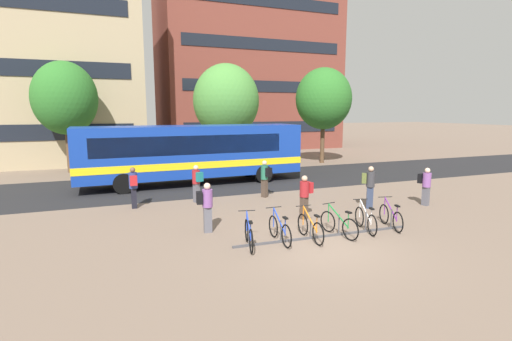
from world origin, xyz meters
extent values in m
plane|color=#7A6656|center=(0.00, 0.00, 0.00)|extent=(200.00, 200.00, 0.00)
cube|color=#232326|center=(0.00, 11.11, 0.00)|extent=(80.00, 7.20, 0.01)
cube|color=#14389E|center=(-1.55, 11.11, 1.85)|extent=(12.07, 2.89, 2.70)
cube|color=yellow|center=(-1.55, 11.11, 1.20)|extent=(12.09, 2.91, 0.36)
cube|color=black|center=(3.90, 11.27, 2.98)|extent=(1.07, 2.32, 0.40)
cube|color=black|center=(4.43, 11.28, 2.12)|extent=(0.14, 2.19, 1.40)
cube|color=black|center=(-1.89, 12.35, 2.25)|extent=(9.84, 0.34, 0.97)
cube|color=black|center=(-1.82, 9.86, 2.25)|extent=(9.84, 0.34, 0.97)
cylinder|color=black|center=(2.13, 12.37, 0.50)|extent=(1.01, 0.33, 1.00)
cylinder|color=black|center=(2.20, 10.06, 0.50)|extent=(1.01, 0.33, 1.00)
cylinder|color=black|center=(-5.30, 12.16, 0.50)|extent=(1.01, 0.33, 1.00)
cylinder|color=black|center=(-5.24, 9.85, 0.50)|extent=(1.01, 0.33, 1.00)
cube|color=#47474C|center=(0.48, 0.73, 0.03)|extent=(6.12, 0.29, 0.06)
cylinder|color=#47474C|center=(-2.07, 0.82, 0.35)|extent=(0.04, 0.04, 0.70)
cylinder|color=#47474C|center=(-1.05, 0.79, 0.35)|extent=(0.04, 0.04, 0.70)
cylinder|color=#47474C|center=(-0.03, 0.75, 0.35)|extent=(0.04, 0.04, 0.70)
cylinder|color=#47474C|center=(0.99, 0.72, 0.35)|extent=(0.04, 0.04, 0.70)
cylinder|color=#47474C|center=(2.01, 0.68, 0.35)|extent=(0.04, 0.04, 0.70)
cylinder|color=#47474C|center=(3.03, 0.65, 0.35)|extent=(0.04, 0.04, 0.70)
torus|color=black|center=(-1.98, 1.26, 0.35)|extent=(0.20, 0.70, 0.70)
torus|color=black|center=(-2.20, 0.27, 0.35)|extent=(0.20, 0.70, 0.70)
cube|color=#1E3DB2|center=(-2.09, 0.78, 0.67)|extent=(0.23, 0.90, 0.58)
cylinder|color=#1E3DB2|center=(-2.18, 0.36, 0.62)|extent=(0.04, 0.04, 0.55)
cube|color=black|center=(-2.18, 0.36, 0.88)|extent=(0.15, 0.24, 0.05)
cylinder|color=#1E3DB2|center=(-1.98, 1.24, 0.67)|extent=(0.04, 0.04, 0.65)
cylinder|color=black|center=(-1.98, 1.24, 0.98)|extent=(0.51, 0.14, 0.03)
torus|color=black|center=(-1.05, 1.34, 0.35)|extent=(0.06, 0.70, 0.70)
torus|color=black|center=(-1.08, 0.32, 0.35)|extent=(0.06, 0.70, 0.70)
cube|color=#1E3DB2|center=(-1.06, 0.85, 0.67)|extent=(0.06, 0.92, 0.58)
cylinder|color=#1E3DB2|center=(-1.07, 0.42, 0.62)|extent=(0.03, 0.03, 0.55)
cube|color=black|center=(-1.07, 0.42, 0.88)|extent=(0.11, 0.22, 0.05)
cylinder|color=#1E3DB2|center=(-1.05, 1.32, 0.67)|extent=(0.03, 0.03, 0.65)
cylinder|color=black|center=(-1.05, 1.32, 0.98)|extent=(0.52, 0.04, 0.03)
torus|color=black|center=(-0.08, 1.18, 0.35)|extent=(0.06, 0.70, 0.70)
torus|color=black|center=(-0.10, 0.16, 0.35)|extent=(0.06, 0.70, 0.70)
cube|color=orange|center=(-0.09, 0.69, 0.67)|extent=(0.06, 0.92, 0.58)
cylinder|color=orange|center=(-0.10, 0.26, 0.62)|extent=(0.03, 0.03, 0.55)
cube|color=black|center=(-0.10, 0.26, 0.88)|extent=(0.11, 0.22, 0.05)
cylinder|color=orange|center=(-0.08, 1.16, 0.67)|extent=(0.03, 0.03, 0.65)
cylinder|color=black|center=(-0.08, 1.16, 0.98)|extent=(0.52, 0.04, 0.03)
torus|color=black|center=(0.85, 1.17, 0.35)|extent=(0.17, 0.70, 0.70)
torus|color=black|center=(1.04, 0.17, 0.35)|extent=(0.17, 0.70, 0.70)
cube|color=#1E7F38|center=(0.94, 0.69, 0.67)|extent=(0.20, 0.91, 0.58)
cylinder|color=#1E7F38|center=(1.02, 0.26, 0.62)|extent=(0.03, 0.03, 0.55)
cube|color=black|center=(1.02, 0.26, 0.88)|extent=(0.14, 0.23, 0.05)
cylinder|color=#1E7F38|center=(0.86, 1.15, 0.67)|extent=(0.04, 0.04, 0.65)
cylinder|color=black|center=(0.86, 1.15, 0.98)|extent=(0.52, 0.12, 0.03)
torus|color=black|center=(2.19, 1.27, 0.35)|extent=(0.21, 0.70, 0.70)
torus|color=black|center=(1.95, 0.28, 0.35)|extent=(0.21, 0.70, 0.70)
cube|color=silver|center=(2.08, 0.79, 0.67)|extent=(0.24, 0.90, 0.58)
cylinder|color=silver|center=(1.98, 0.37, 0.62)|extent=(0.04, 0.04, 0.55)
cube|color=black|center=(1.98, 0.37, 0.88)|extent=(0.15, 0.24, 0.05)
cylinder|color=silver|center=(2.18, 1.25, 0.67)|extent=(0.04, 0.04, 0.65)
cylinder|color=black|center=(2.18, 1.25, 0.98)|extent=(0.51, 0.15, 0.03)
torus|color=black|center=(3.22, 1.24, 0.35)|extent=(0.22, 0.69, 0.70)
torus|color=black|center=(2.97, 0.25, 0.35)|extent=(0.22, 0.69, 0.70)
cube|color=#702893|center=(3.10, 0.77, 0.67)|extent=(0.26, 0.90, 0.58)
cylinder|color=#702893|center=(2.99, 0.35, 0.62)|extent=(0.04, 0.04, 0.55)
cube|color=black|center=(2.99, 0.35, 0.88)|extent=(0.15, 0.24, 0.05)
cylinder|color=#702893|center=(3.21, 1.22, 0.67)|extent=(0.04, 0.04, 0.65)
cylinder|color=black|center=(3.21, 1.22, 0.98)|extent=(0.51, 0.16, 0.03)
cube|color=#565660|center=(6.65, 2.74, 0.40)|extent=(0.26, 0.31, 0.80)
cylinder|color=#7F4C93|center=(6.65, 2.74, 1.10)|extent=(0.42, 0.42, 0.60)
sphere|color=beige|center=(6.65, 2.74, 1.51)|extent=(0.22, 0.22, 0.22)
cube|color=black|center=(6.58, 2.99, 1.13)|extent=(0.32, 0.25, 0.40)
cube|color=black|center=(-4.94, 6.77, 0.42)|extent=(0.20, 0.26, 0.84)
cylinder|color=navy|center=(-4.94, 6.77, 1.17)|extent=(0.34, 0.34, 0.65)
sphere|color=brown|center=(-4.94, 6.77, 1.60)|extent=(0.22, 0.22, 0.22)
cube|color=#B21E23|center=(-4.94, 6.51, 1.20)|extent=(0.28, 0.18, 0.40)
cube|color=#565660|center=(-2.87, 2.57, 0.43)|extent=(0.28, 0.22, 0.86)
cylinder|color=#7F4C93|center=(-2.87, 2.57, 1.16)|extent=(0.37, 0.37, 0.58)
sphere|color=beige|center=(-2.87, 2.57, 1.56)|extent=(0.22, 0.22, 0.22)
cube|color=black|center=(-3.13, 2.59, 1.18)|extent=(0.20, 0.29, 0.40)
cube|color=#47382D|center=(0.85, 2.82, 0.42)|extent=(0.31, 0.27, 0.84)
cylinder|color=maroon|center=(0.85, 2.82, 1.13)|extent=(0.43, 0.43, 0.58)
sphere|color=tan|center=(0.85, 2.82, 1.53)|extent=(0.22, 0.22, 0.22)
cube|color=#B21E23|center=(1.10, 2.90, 1.16)|extent=(0.26, 0.32, 0.40)
cube|color=#565660|center=(-2.31, 6.83, 0.42)|extent=(0.29, 0.32, 0.84)
cylinder|color=maroon|center=(-2.31, 6.83, 1.14)|extent=(0.45, 0.45, 0.60)
sphere|color=beige|center=(-2.31, 6.83, 1.54)|extent=(0.22, 0.22, 0.22)
cube|color=#197075|center=(-2.21, 6.60, 1.17)|extent=(0.33, 0.28, 0.40)
cube|color=#47382D|center=(0.86, 6.68, 0.42)|extent=(0.29, 0.32, 0.85)
cylinder|color=#23664C|center=(0.86, 6.68, 1.18)|extent=(0.45, 0.45, 0.66)
sphere|color=beige|center=(0.86, 6.68, 1.62)|extent=(0.22, 0.22, 0.22)
cube|color=black|center=(0.97, 6.45, 1.21)|extent=(0.33, 0.28, 0.40)
cube|color=#2D3851|center=(4.11, 3.20, 0.46)|extent=(0.33, 0.31, 0.91)
cylinder|color=#333338|center=(4.11, 3.20, 1.23)|extent=(0.47, 0.47, 0.63)
sphere|color=tan|center=(4.11, 3.20, 1.65)|extent=(0.22, 0.22, 0.22)
cube|color=#56602D|center=(3.90, 3.34, 1.26)|extent=(0.31, 0.33, 0.40)
cylinder|color=brown|center=(-8.24, 18.00, 1.41)|extent=(0.32, 0.32, 2.82)
ellipsoid|color=#2D7028|center=(-8.24, 18.00, 4.79)|extent=(3.96, 3.96, 4.64)
cylinder|color=brown|center=(2.48, 18.03, 1.21)|extent=(0.32, 0.32, 2.42)
ellipsoid|color=#4C8E3D|center=(2.48, 18.03, 4.72)|extent=(4.86, 4.86, 5.41)
cylinder|color=brown|center=(9.57, 16.05, 1.47)|extent=(0.32, 0.32, 2.93)
ellipsoid|color=#2D7028|center=(9.57, 16.05, 4.90)|extent=(4.22, 4.22, 4.63)
cube|color=tan|center=(-11.08, 26.45, 8.47)|extent=(16.01, 13.14, 16.94)
cube|color=black|center=(-11.08, 19.85, 2.54)|extent=(14.09, 0.06, 1.10)
cube|color=black|center=(-11.08, 19.85, 6.78)|extent=(14.09, 0.06, 1.10)
cube|color=brown|center=(8.81, 31.62, 9.95)|extent=(18.43, 11.62, 19.90)
cube|color=black|center=(8.81, 25.78, 2.39)|extent=(16.22, 0.06, 1.10)
cube|color=black|center=(8.81, 25.78, 6.37)|extent=(16.22, 0.06, 1.10)
cube|color=black|center=(8.81, 25.78, 10.35)|extent=(16.22, 0.06, 1.10)
cube|color=black|center=(8.81, 25.78, 14.33)|extent=(16.22, 0.06, 1.10)
camera|label=1|loc=(-5.78, -9.31, 3.98)|focal=26.61mm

